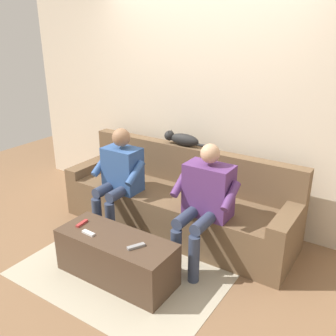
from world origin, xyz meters
TOP-DOWN VIEW (x-y plane):
  - ground_plane at (0.00, 0.60)m, footprint 8.00×8.00m
  - back_wall at (0.00, -0.64)m, footprint 5.06×0.06m
  - couch at (0.00, -0.11)m, footprint 2.53×0.74m
  - coffee_table at (0.00, 0.90)m, footprint 1.07×0.42m
  - person_left_seated at (-0.51, 0.25)m, footprint 0.58×0.58m
  - person_right_seated at (0.51, 0.23)m, footprint 0.53×0.51m
  - cat_on_backrest at (0.11, -0.37)m, footprint 0.57×0.12m
  - remote_red at (0.40, 0.90)m, footprint 0.04×0.14m
  - remote_white at (0.23, 0.99)m, footprint 0.13×0.05m
  - remote_gray at (-0.25, 0.93)m, footprint 0.11×0.15m
  - floor_rug at (0.00, 0.78)m, footprint 1.82×1.35m

SIDE VIEW (x-z plane):
  - ground_plane at x=0.00m, z-range 0.00..0.00m
  - floor_rug at x=0.00m, z-range 0.00..0.01m
  - coffee_table at x=0.00m, z-range 0.00..0.41m
  - couch at x=0.00m, z-range -0.14..0.73m
  - remote_white at x=0.23m, z-range 0.41..0.42m
  - remote_red at x=0.40m, z-range 0.41..0.42m
  - remote_gray at x=-0.25m, z-range 0.41..0.43m
  - person_right_seated at x=0.51m, z-range 0.08..1.20m
  - person_left_seated at x=-0.51m, z-range 0.08..1.21m
  - cat_on_backrest at x=0.11m, z-range 0.87..1.01m
  - back_wall at x=0.00m, z-range 0.00..2.80m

